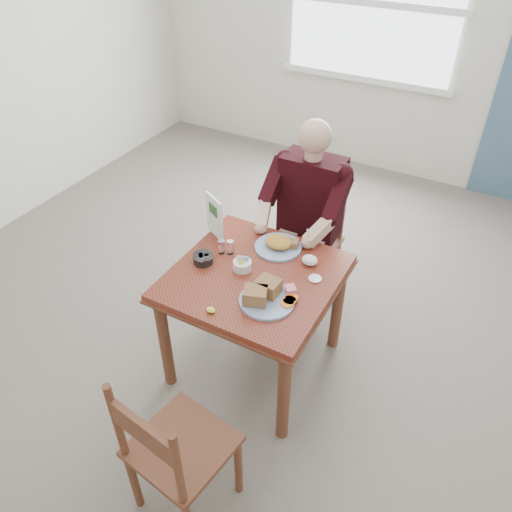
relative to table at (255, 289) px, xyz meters
The scene contains 16 objects.
floor 0.64m from the table, ahead, with size 6.00×6.00×0.00m, color #665B53.
wall_back 3.10m from the table, 90.00° to the left, with size 5.50×5.50×0.00m, color beige.
lemon_wedge 0.40m from the table, 97.67° to the right, with size 0.05×0.04×0.03m, color yellow.
napkin 0.36m from the table, 44.10° to the left, with size 0.09×0.08×0.06m, color white.
metal_dish 0.36m from the table, 20.72° to the left, with size 0.07×0.07×0.01m, color silver.
window 3.15m from the table, 97.68° to the left, with size 1.72×0.04×1.42m.
table is the anchor object (origin of this frame).
chair_far 0.81m from the table, 90.00° to the left, with size 0.42×0.42×0.95m.
chair_near 1.01m from the table, 82.47° to the right, with size 0.48×0.48×0.95m.
diner 0.73m from the table, 90.00° to the left, with size 0.53×0.56×1.39m.
near_plate 0.27m from the table, 46.20° to the right, with size 0.35×0.35×0.10m.
far_plate 0.32m from the table, 87.34° to the left, with size 0.34×0.34×0.08m.
caddy 0.16m from the table, behind, with size 0.14×0.14×0.08m.
shakers 0.30m from the table, 160.08° to the left, with size 0.10×0.07×0.09m.
creamer 0.35m from the table, behind, with size 0.12×0.12×0.05m.
menu 0.52m from the table, 151.48° to the left, with size 0.17×0.10×0.27m.
Camera 1 is at (1.04, -1.89, 2.56)m, focal length 35.00 mm.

